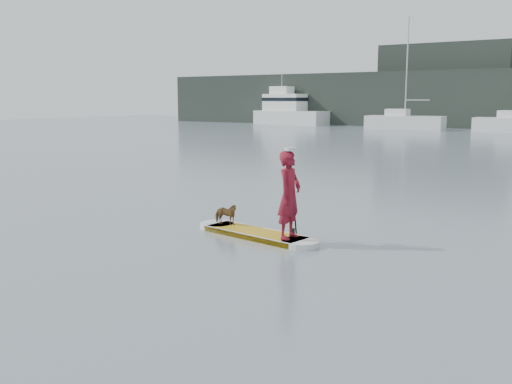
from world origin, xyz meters
The scene contains 9 objects.
ground centered at (0.00, 0.00, 0.00)m, with size 140.00×140.00×0.00m, color slate.
paddleboard centered at (0.55, -0.61, 0.06)m, with size 3.27×1.20×0.12m.
paddler centered at (1.47, -0.76, 1.04)m, with size 0.67×0.44×1.84m, color maroon.
white_cap centered at (1.47, -0.76, 2.00)m, with size 0.22×0.22×0.07m, color silver.
dog centered at (-0.39, -0.45, 0.37)m, with size 0.27×0.60×0.51m, color brown.
paddle centered at (1.38, -0.43, 0.80)m, with size 0.10×0.30×2.00m.
sailboat_c centered at (-11.34, 45.00, 0.81)m, with size 7.69×2.86×10.88m.
motor_yacht_b centered at (-26.83, 48.87, 1.67)m, with size 9.28×3.92×5.96m.
shore_building_west centered at (-10.00, 54.00, 4.50)m, with size 14.00×4.00×9.00m, color black.
Camera 1 is at (7.24, -10.97, 3.02)m, focal length 40.00 mm.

